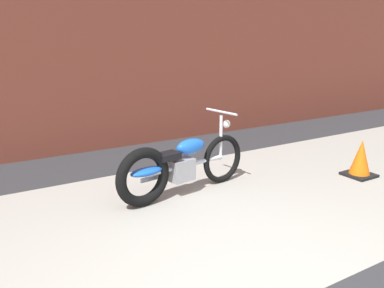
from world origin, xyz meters
The scene contains 4 objects.
sidewalk_slab centered at (0.00, 1.75, 0.00)m, with size 36.00×3.50×0.01m, color #9E998E.
brick_building_wall centered at (0.00, 5.20, 2.41)m, with size 36.00×0.50×4.82m, color brown.
motorcycle_blue centered at (0.37, 2.33, 0.40)m, with size 2.00×0.58×1.03m.
traffic_cone centered at (3.04, 1.60, 0.25)m, with size 0.40×0.40×0.55m.
Camera 1 is at (-1.92, -1.84, 1.96)m, focal length 37.03 mm.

